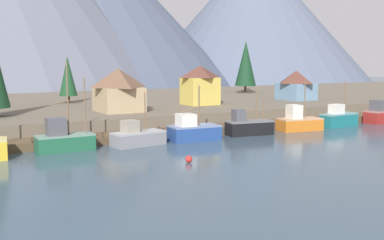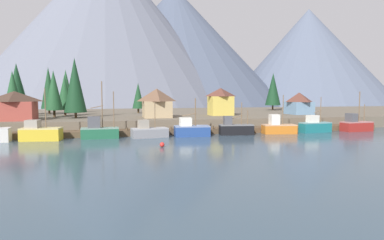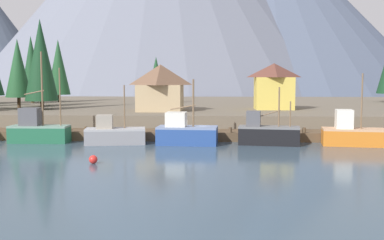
% 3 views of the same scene
% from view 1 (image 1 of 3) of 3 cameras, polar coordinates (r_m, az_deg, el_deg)
% --- Properties ---
extents(ground_plane, '(400.00, 400.00, 1.00)m').
position_cam_1_polar(ground_plane, '(80.65, -7.00, -0.44)').
color(ground_plane, '#384C5B').
extents(dock, '(80.00, 4.00, 1.60)m').
position_cam_1_polar(dock, '(64.32, -0.96, -1.41)').
color(dock, brown).
rests_on(dock, ground_plane).
extents(shoreline_bank, '(400.00, 56.00, 2.50)m').
position_cam_1_polar(shoreline_bank, '(91.61, -9.84, 1.51)').
color(shoreline_bank, '#665B4C').
rests_on(shoreline_bank, ground_plane).
extents(mountain_far_ridge, '(104.11, 104.11, 59.19)m').
position_cam_1_polar(mountain_far_ridge, '(224.32, 7.33, 12.07)').
color(mountain_far_ridge, slate).
rests_on(mountain_far_ridge, ground_plane).
extents(fishing_boat_green, '(6.28, 2.43, 9.76)m').
position_cam_1_polar(fishing_boat_green, '(55.11, -14.88, -2.21)').
color(fishing_boat_green, '#1E5B3D').
rests_on(fishing_boat_green, ground_plane).
extents(fishing_boat_grey, '(6.60, 3.64, 6.21)m').
position_cam_1_polar(fishing_boat_grey, '(57.16, -6.46, -2.00)').
color(fishing_boat_grey, gray).
rests_on(fishing_boat_grey, ground_plane).
extents(fishing_boat_blue, '(6.45, 3.48, 6.83)m').
position_cam_1_polar(fishing_boat_blue, '(60.50, 0.13, -1.26)').
color(fishing_boat_blue, navy).
rests_on(fishing_boat_blue, ground_plane).
extents(fishing_boat_black, '(6.52, 3.21, 6.03)m').
position_cam_1_polar(fishing_boat_black, '(65.21, 6.64, -0.74)').
color(fishing_boat_black, black).
rests_on(fishing_boat_black, ground_plane).
extents(fishing_boat_orange, '(6.56, 3.51, 7.43)m').
position_cam_1_polar(fishing_boat_orange, '(70.46, 12.47, -0.23)').
color(fishing_boat_orange, '#CC6B1E').
rests_on(fishing_boat_orange, ground_plane).
extents(fishing_boat_teal, '(6.44, 2.82, 7.02)m').
position_cam_1_polar(fishing_boat_teal, '(76.29, 16.87, 0.19)').
color(fishing_boat_teal, '#196B70').
rests_on(fishing_boat_teal, ground_plane).
extents(fishing_boat_red, '(6.43, 3.06, 8.10)m').
position_cam_1_polar(fishing_boat_red, '(83.13, 21.43, 0.58)').
color(fishing_boat_red, maroon).
rests_on(fishing_boat_red, ground_plane).
extents(house_tan, '(6.17, 7.19, 6.29)m').
position_cam_1_polar(house_tan, '(71.43, -8.64, 3.58)').
color(house_tan, tan).
rests_on(house_tan, shoreline_bank).
extents(house_blue, '(5.44, 6.58, 5.50)m').
position_cam_1_polar(house_blue, '(93.38, 12.15, 4.07)').
color(house_blue, '#6689A8').
rests_on(house_blue, shoreline_bank).
extents(house_yellow, '(5.56, 4.95, 6.54)m').
position_cam_1_polar(house_yellow, '(81.49, 0.95, 4.17)').
color(house_yellow, gold).
rests_on(house_yellow, shoreline_bank).
extents(conifer_near_right, '(4.83, 4.83, 11.74)m').
position_cam_1_polar(conifer_near_right, '(112.02, 6.33, 6.63)').
color(conifer_near_right, '#4C3823').
rests_on(conifer_near_right, shoreline_bank).
extents(conifer_mid_right, '(3.10, 3.10, 8.13)m').
position_cam_1_polar(conifer_mid_right, '(87.08, -14.41, 5.02)').
color(conifer_mid_right, '#4C3823').
rests_on(conifer_mid_right, shoreline_bank).
extents(channel_buoy, '(0.70, 0.70, 0.70)m').
position_cam_1_polar(channel_buoy, '(47.58, -0.38, -4.63)').
color(channel_buoy, red).
rests_on(channel_buoy, ground_plane).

